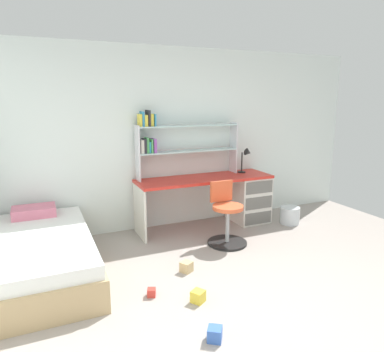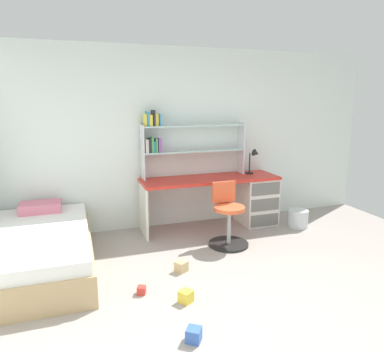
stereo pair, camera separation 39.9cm
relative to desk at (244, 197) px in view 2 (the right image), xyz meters
The scene contains 12 objects.
ground_plane 2.64m from the desk, 109.38° to the right, with size 6.17×6.56×0.02m, color #9E938C.
room_shell 2.62m from the desk, 153.70° to the right, with size 6.17×6.56×2.60m.
desk is the anchor object (origin of this frame).
bookshelf_hutch 1.32m from the desk, 169.06° to the left, with size 1.54×0.22×0.97m.
desk_lamp 0.62m from the desk, 17.14° to the left, with size 0.20×0.17×0.38m.
swivel_chair 0.88m from the desk, 129.47° to the right, with size 0.52×0.52×0.82m.
bed_platform 2.94m from the desk, 166.76° to the right, with size 1.15×1.98×0.58m.
waste_bin 0.87m from the desk, 29.29° to the right, with size 0.30×0.30×0.26m, color silver.
toy_block_yellow_0 2.37m from the desk, 129.46° to the right, with size 0.11×0.11×0.11m, color gold.
toy_block_natural_1 1.85m from the desk, 138.24° to the right, with size 0.11×0.11×0.11m, color tan.
toy_block_blue_2 2.88m from the desk, 124.09° to the right, with size 0.11×0.11×0.11m, color #3860B7.
toy_block_red_3 2.44m from the desk, 140.43° to the right, with size 0.08×0.08×0.08m, color red.
Camera 2 is at (-1.54, -2.26, 1.87)m, focal length 33.46 mm.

